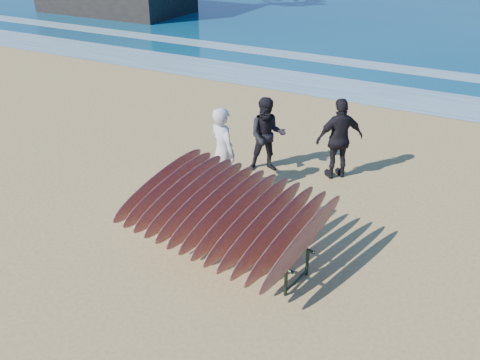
# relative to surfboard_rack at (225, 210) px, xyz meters

# --- Properties ---
(ground) EXTENTS (120.00, 120.00, 0.00)m
(ground) POSITION_rel_surfboard_rack_xyz_m (-0.22, 0.16, -0.87)
(ground) COLOR tan
(ground) RESTS_ON ground
(foam_near) EXTENTS (160.00, 160.00, 0.00)m
(foam_near) POSITION_rel_surfboard_rack_xyz_m (-0.22, 10.16, -0.86)
(foam_near) COLOR white
(foam_near) RESTS_ON ground
(foam_far) EXTENTS (160.00, 160.00, 0.00)m
(foam_far) POSITION_rel_surfboard_rack_xyz_m (-0.22, 13.66, -0.86)
(foam_far) COLOR white
(foam_far) RESTS_ON ground
(surfboard_rack) EXTENTS (3.51, 2.91, 1.38)m
(surfboard_rack) POSITION_rel_surfboard_rack_xyz_m (0.00, 0.00, 0.00)
(surfboard_rack) COLOR black
(surfboard_rack) RESTS_ON ground
(person_white) EXTENTS (0.83, 0.71, 1.93)m
(person_white) POSITION_rel_surfboard_rack_xyz_m (-1.12, 1.88, 0.10)
(person_white) COLOR silver
(person_white) RESTS_ON ground
(person_dark_a) EXTENTS (1.07, 0.99, 1.76)m
(person_dark_a) POSITION_rel_surfboard_rack_xyz_m (-0.77, 3.29, 0.01)
(person_dark_a) COLOR black
(person_dark_a) RESTS_ON ground
(person_dark_b) EXTENTS (1.11, 1.07, 1.86)m
(person_dark_b) POSITION_rel_surfboard_rack_xyz_m (0.78, 3.76, 0.06)
(person_dark_b) COLOR black
(person_dark_b) RESTS_ON ground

